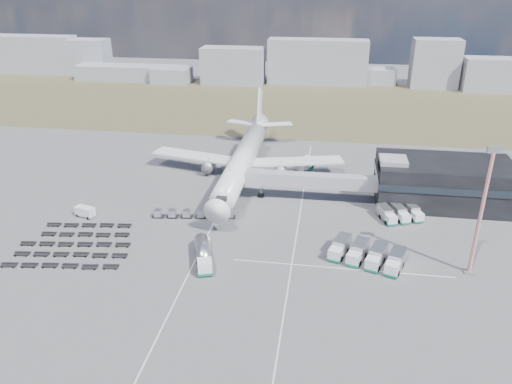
# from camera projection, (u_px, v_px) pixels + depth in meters

# --- Properties ---
(ground) EXTENTS (420.00, 420.00, 0.00)m
(ground) POSITION_uv_depth(u_px,v_px,m) (217.00, 237.00, 101.34)
(ground) COLOR #565659
(ground) RESTS_ON ground
(grass_strip) EXTENTS (420.00, 90.00, 0.01)m
(grass_strip) POSITION_uv_depth(u_px,v_px,m) (277.00, 104.00, 200.54)
(grass_strip) COLOR #4D472E
(grass_strip) RESTS_ON ground
(lane_markings) EXTENTS (47.12, 110.00, 0.01)m
(lane_markings) POSITION_uv_depth(u_px,v_px,m) (266.00, 233.00, 102.71)
(lane_markings) COLOR silver
(lane_markings) RESTS_ON ground
(terminal) EXTENTS (30.40, 16.40, 11.00)m
(terminal) POSITION_uv_depth(u_px,v_px,m) (443.00, 181.00, 114.25)
(terminal) COLOR black
(terminal) RESTS_ON ground
(jet_bridge) EXTENTS (30.30, 3.80, 7.05)m
(jet_bridge) POSITION_uv_depth(u_px,v_px,m) (302.00, 180.00, 115.51)
(jet_bridge) COLOR #939399
(jet_bridge) RESTS_ON ground
(airliner) EXTENTS (51.59, 64.53, 17.62)m
(airliner) POSITION_uv_depth(u_px,v_px,m) (244.00, 158.00, 128.37)
(airliner) COLOR white
(airliner) RESTS_ON ground
(skyline) EXTENTS (300.33, 24.94, 21.43)m
(skyline) POSITION_uv_depth(u_px,v_px,m) (224.00, 63.00, 239.40)
(skyline) COLOR #90939D
(skyline) RESTS_ON ground
(fuel_tanker) EXTENTS (5.77, 10.81, 3.39)m
(fuel_tanker) POSITION_uv_depth(u_px,v_px,m) (203.00, 254.00, 91.94)
(fuel_tanker) COLOR white
(fuel_tanker) RESTS_ON ground
(pushback_tug) EXTENTS (3.14, 2.10, 1.35)m
(pushback_tug) POSITION_uv_depth(u_px,v_px,m) (203.00, 242.00, 98.28)
(pushback_tug) COLOR white
(pushback_tug) RESTS_ON ground
(utility_van) EXTENTS (4.71, 3.13, 2.31)m
(utility_van) POSITION_uv_depth(u_px,v_px,m) (85.00, 212.00, 109.18)
(utility_van) COLOR white
(utility_van) RESTS_ON ground
(catering_truck) EXTENTS (5.05, 6.99, 2.97)m
(catering_truck) POSITION_uv_depth(u_px,v_px,m) (305.00, 165.00, 134.39)
(catering_truck) COLOR white
(catering_truck) RESTS_ON ground
(service_trucks_near) EXTENTS (14.65, 11.09, 2.89)m
(service_trucks_near) POSITION_uv_depth(u_px,v_px,m) (367.00, 254.00, 92.26)
(service_trucks_near) COLOR white
(service_trucks_near) RESTS_ON ground
(service_trucks_far) EXTENTS (10.02, 8.83, 2.54)m
(service_trucks_far) POSITION_uv_depth(u_px,v_px,m) (400.00, 213.00, 108.12)
(service_trucks_far) COLOR white
(service_trucks_far) RESTS_ON ground
(uld_row) EXTENTS (18.27, 3.90, 1.66)m
(uld_row) POSITION_uv_depth(u_px,v_px,m) (194.00, 214.00, 108.74)
(uld_row) COLOR black
(uld_row) RESTS_ON ground
(baggage_dollies) EXTENTS (23.52, 19.52, 0.68)m
(baggage_dollies) POSITION_uv_depth(u_px,v_px,m) (75.00, 245.00, 97.84)
(baggage_dollies) COLOR black
(baggage_dollies) RESTS_ON ground
(floodlight_mast) EXTENTS (2.27, 1.84, 23.82)m
(floodlight_mast) POSITION_uv_depth(u_px,v_px,m) (481.00, 213.00, 84.69)
(floodlight_mast) COLOR red
(floodlight_mast) RESTS_ON ground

